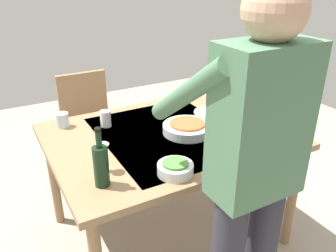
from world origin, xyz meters
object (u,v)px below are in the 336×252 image
object	(u,v)px
water_cup_near_right	(106,119)
serving_bowl_pasta	(187,128)
dining_table	(168,144)
wine_glass_right	(272,125)
side_bowl_salad	(175,168)
water_cup_near_left	(62,120)
wine_glass_left	(103,153)
wine_bottle	(101,165)
dinner_plate_near	(210,113)
person_server	(251,171)
chair_near	(89,122)

from	to	relation	value
water_cup_near_right	serving_bowl_pasta	bearing A→B (deg)	140.62
dining_table	wine_glass_right	world-z (taller)	wine_glass_right
side_bowl_salad	dining_table	bearing A→B (deg)	-114.32
side_bowl_salad	wine_glass_right	bearing A→B (deg)	-176.40
dining_table	water_cup_near_left	bearing A→B (deg)	-37.20
dining_table	wine_glass_left	bearing A→B (deg)	24.12
wine_bottle	dinner_plate_near	distance (m)	1.06
wine_bottle	serving_bowl_pasta	size ratio (longest dim) A/B	0.99
serving_bowl_pasta	wine_glass_right	bearing A→B (deg)	138.51
wine_bottle	person_server	bearing A→B (deg)	134.57
water_cup_near_right	dinner_plate_near	xyz separation A→B (m)	(-0.71, 0.15, -0.05)
wine_bottle	wine_glass_right	world-z (taller)	wine_bottle
dining_table	side_bowl_salad	world-z (taller)	side_bowl_salad
person_server	wine_glass_right	size ratio (longest dim) A/B	11.19
serving_bowl_pasta	wine_glass_left	bearing A→B (deg)	16.00
wine_glass_right	water_cup_near_right	distance (m)	1.02
person_server	dinner_plate_near	bearing A→B (deg)	-116.82
wine_glass_left	side_bowl_salad	size ratio (longest dim) A/B	0.84
wine_glass_right	water_cup_near_left	bearing A→B (deg)	-37.61
wine_glass_right	water_cup_near_left	world-z (taller)	wine_glass_right
water_cup_near_right	side_bowl_salad	distance (m)	0.71
person_server	wine_glass_left	world-z (taller)	person_server
dining_table	water_cup_near_right	distance (m)	0.43
dinner_plate_near	chair_near	bearing A→B (deg)	-50.76
person_server	side_bowl_salad	size ratio (longest dim) A/B	9.38
person_server	wine_glass_right	distance (m)	0.70
dinner_plate_near	dining_table	bearing A→B (deg)	18.04
person_server	water_cup_near_right	world-z (taller)	person_server
wine_bottle	water_cup_near_right	size ratio (longest dim) A/B	2.84
dining_table	chair_near	bearing A→B (deg)	-75.65
wine_bottle	side_bowl_salad	size ratio (longest dim) A/B	1.64
dinner_plate_near	water_cup_near_left	bearing A→B (deg)	-16.18
chair_near	water_cup_near_right	world-z (taller)	chair_near
dining_table	side_bowl_salad	bearing A→B (deg)	65.68
wine_bottle	chair_near	bearing A→B (deg)	-103.26
person_server	water_cup_near_right	distance (m)	1.13
wine_glass_right	dining_table	bearing A→B (deg)	-38.07
water_cup_near_left	water_cup_near_right	distance (m)	0.27
dining_table	dinner_plate_near	size ratio (longest dim) A/B	6.17
wine_bottle	dinner_plate_near	xyz separation A→B (m)	(-0.94, -0.46, -0.10)
dining_table	person_server	distance (m)	0.85
person_server	side_bowl_salad	world-z (taller)	person_server
wine_glass_left	dinner_plate_near	size ratio (longest dim) A/B	0.66
wine_glass_left	water_cup_near_left	xyz separation A→B (m)	(0.05, -0.63, -0.06)
chair_near	water_cup_near_right	distance (m)	0.71
person_server	serving_bowl_pasta	bearing A→B (deg)	-102.83
wine_glass_right	dinner_plate_near	world-z (taller)	wine_glass_right
side_bowl_salad	dinner_plate_near	size ratio (longest dim) A/B	0.78
dining_table	water_cup_near_left	size ratio (longest dim) A/B	15.35
chair_near	side_bowl_salad	distance (m)	1.37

